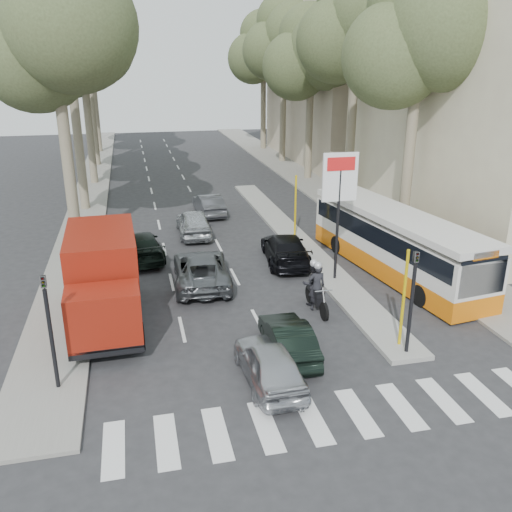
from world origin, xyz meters
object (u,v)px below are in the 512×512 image
at_px(silver_hatchback, 269,363).
at_px(dark_hatchback, 288,338).
at_px(city_bus, 395,241).
at_px(red_truck, 103,278).
at_px(motorcycle, 315,286).

distance_m(silver_hatchback, dark_hatchback, 1.74).
bearing_deg(silver_hatchback, city_bus, -138.10).
height_order(silver_hatchback, red_truck, red_truck).
distance_m(silver_hatchback, red_truck, 7.13).
bearing_deg(city_bus, red_truck, -177.59).
height_order(red_truck, motorcycle, red_truck).
xyz_separation_m(silver_hatchback, motorcycle, (3.00, 4.61, 0.27)).
xyz_separation_m(silver_hatchback, red_truck, (-4.81, 5.15, 1.11)).
height_order(silver_hatchback, city_bus, city_bus).
bearing_deg(red_truck, dark_hatchback, -34.43).
relative_size(city_bus, motorcycle, 4.65).
distance_m(dark_hatchback, city_bus, 9.04).
bearing_deg(city_bus, dark_hatchback, -146.03).
bearing_deg(dark_hatchback, city_bus, -136.81).
bearing_deg(dark_hatchback, motorcycle, -120.65).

